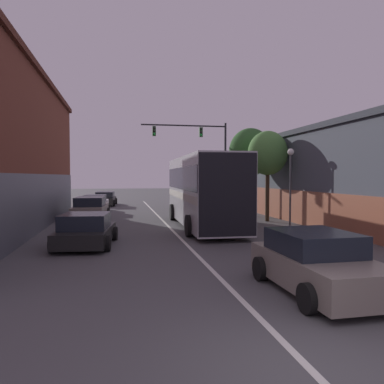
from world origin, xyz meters
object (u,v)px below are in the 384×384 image
Objects in this scene: bus at (203,188)px; street_tree_far at (250,152)px; street_tree_near at (268,154)px; parked_car_left_near at (105,199)px; parked_car_left_far at (86,231)px; parked_car_left_distant at (95,204)px; hatchback_foreground at (317,263)px; street_lamp at (290,178)px; parked_car_left_mid at (91,209)px; traffic_signal_gantry at (203,147)px.

street_tree_far is (4.40, 4.69, 2.28)m from bus.
bus is at bearing -159.58° from street_tree_near.
parked_car_left_far is (-0.03, -20.87, -0.01)m from parked_car_left_near.
bus is at bearing -143.39° from parked_car_left_distant.
hatchback_foreground is 0.92× the size of parked_car_left_distant.
street_tree_near is at bearing 93.08° from street_lamp.
parked_car_left_near is at bearing 120.50° from street_lamp.
street_lamp is at bearing -113.60° from parked_car_left_mid.
bus is 4.71m from street_lamp.
parked_car_left_mid is 1.06× the size of parked_car_left_distant.
parked_car_left_far is at bearing 38.78° from hatchback_foreground.
hatchback_foreground is 0.73× the size of street_tree_near.
parked_car_left_mid is at bearing -179.10° from parked_car_left_near.
parked_car_left_distant is 0.72× the size of street_tree_far.
parked_car_left_distant is (-6.23, 9.69, -1.47)m from bus.
street_tree_near is (4.39, 1.63, 2.00)m from bus.
street_lamp is 6.09m from street_tree_far.
street_tree_near is at bearing -142.09° from parked_car_left_near.
street_tree_far is at bearing -73.92° from traffic_signal_gantry.
street_tree_far is (10.59, 0.37, 3.69)m from parked_car_left_mid.
hatchback_foreground is at bearing -104.59° from street_tree_far.
street_lamp reaches higher than parked_car_left_near.
parked_car_left_far is (-5.73, -4.63, -1.49)m from bus.
parked_car_left_distant is at bearing 154.84° from street_tree_far.
street_tree_near is at bearing -78.97° from traffic_signal_gantry.
parked_car_left_distant is at bearing 34.32° from bus.
hatchback_foreground is at bearing -95.96° from traffic_signal_gantry.
hatchback_foreground is 23.42m from traffic_signal_gantry.
street_lamp is (2.01, -12.33, -2.53)m from traffic_signal_gantry.
parked_car_left_mid is 12.20m from street_lamp.
bus is 1.94× the size of street_tree_near.
parked_car_left_mid is 1.12× the size of parked_car_left_far.
parked_car_left_far is at bearing -117.54° from traffic_signal_gantry.
traffic_signal_gantry is (8.76, 1.51, 4.55)m from parked_car_left_distant.
hatchback_foreground is at bearing -134.52° from parked_car_left_far.
parked_car_left_far is at bearing -148.24° from street_tree_near.
street_lamp is (4.54, -1.14, 0.55)m from bus.
parked_car_left_far is at bearing -174.13° from parked_car_left_distant.
parked_car_left_distant is (-0.04, 5.36, -0.06)m from parked_car_left_mid.
bus is 2.61× the size of parked_car_left_far.
street_tree_far is (10.63, -4.99, 3.75)m from parked_car_left_distant.
hatchback_foreground is 9.16m from parked_car_left_far.
hatchback_foreground is 0.66× the size of street_tree_far.
parked_car_left_distant is 12.33m from street_tree_far.
street_lamp reaches higher than parked_car_left_far.
parked_car_left_far is 11.03m from street_lamp.
street_tree_near is 3.07m from street_tree_far.
parked_car_left_far is at bearing -173.62° from parked_car_left_mid.
traffic_signal_gantry is (2.52, 11.19, 3.08)m from bus.
bus is 5.09m from street_tree_near.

